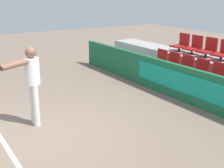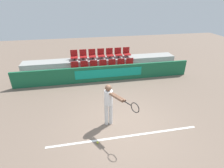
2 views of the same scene
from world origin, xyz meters
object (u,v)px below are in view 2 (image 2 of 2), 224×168
stadium_chair_9 (92,55)px  stadium_chair_8 (83,55)px  stadium_chair_6 (130,64)px  tennis_player (110,102)px  stadium_chair_1 (84,67)px  stadium_chair_10 (101,54)px  tennis_ball (98,142)px  stadium_chair_13 (127,53)px  stadium_chair_2 (94,66)px  stadium_chair_3 (103,66)px  stadium_chair_12 (118,53)px  stadium_chair_4 (112,65)px  stadium_chair_11 (110,54)px  stadium_chair_7 (74,56)px  stadium_chair_5 (121,64)px  stadium_chair_0 (75,68)px

stadium_chair_9 → stadium_chair_8: bearing=180.0°
stadium_chair_6 → tennis_player: (-1.97, -4.27, 0.33)m
stadium_chair_1 → stadium_chair_10: size_ratio=1.00×
tennis_ball → stadium_chair_13: bearing=67.0°
stadium_chair_1 → stadium_chair_9: 1.09m
stadium_chair_2 → stadium_chair_3: 0.53m
stadium_chair_8 → stadium_chair_13: same height
stadium_chair_10 → stadium_chair_13: (1.58, 0.00, 0.00)m
stadium_chair_13 → tennis_player: (-1.97, -5.13, -0.08)m
stadium_chair_1 → stadium_chair_12: (2.11, 0.87, 0.41)m
stadium_chair_4 → stadium_chair_11: size_ratio=1.00×
stadium_chair_2 → stadium_chair_4: (1.06, 0.00, 0.00)m
stadium_chair_6 → stadium_chair_11: 1.43m
stadium_chair_13 → stadium_chair_1: bearing=-161.9°
stadium_chair_4 → tennis_player: 4.38m
stadium_chair_7 → tennis_ball: 6.07m
stadium_chair_2 → stadium_chair_11: bearing=39.3°
stadium_chair_11 → tennis_ball: (-1.47, -5.95, -1.03)m
tennis_player → stadium_chair_12: bearing=44.8°
stadium_chair_8 → stadium_chair_13: size_ratio=1.00×
stadium_chair_8 → tennis_ball: bearing=-88.9°
stadium_chair_7 → stadium_chair_9: (1.06, 0.00, 0.00)m
stadium_chair_7 → stadium_chair_11: 2.11m
stadium_chair_7 → tennis_player: tennis_player is taller
stadium_chair_8 → tennis_player: 5.18m
stadium_chair_2 → stadium_chair_11: 1.43m
stadium_chair_5 → tennis_player: size_ratio=0.34×
stadium_chair_3 → stadium_chair_11: stadium_chair_11 is taller
stadium_chair_3 → stadium_chair_11: (0.53, 0.87, 0.41)m
stadium_chair_0 → stadium_chair_12: (2.64, 0.87, 0.41)m
stadium_chair_7 → tennis_ball: size_ratio=8.18×
stadium_chair_2 → stadium_chair_10: (0.53, 0.87, 0.41)m
stadium_chair_3 → stadium_chair_9: stadium_chair_9 is taller
stadium_chair_4 → tennis_player: bearing=-102.1°
stadium_chair_2 → stadium_chair_3: (0.53, 0.00, 0.00)m
stadium_chair_5 → stadium_chair_7: bearing=161.9°
stadium_chair_1 → stadium_chair_9: size_ratio=1.00×
stadium_chair_0 → stadium_chair_3: size_ratio=1.00×
stadium_chair_1 → stadium_chair_4: (1.58, 0.00, 0.00)m
stadium_chair_8 → stadium_chair_10: (1.06, 0.00, 0.00)m
stadium_chair_6 → stadium_chair_12: size_ratio=1.00×
stadium_chair_5 → stadium_chair_8: (-2.11, 0.87, 0.41)m
stadium_chair_2 → stadium_chair_4: same height
stadium_chair_5 → stadium_chair_9: (-1.58, 0.87, 0.41)m
stadium_chair_12 → stadium_chair_13: 0.53m
stadium_chair_10 → stadium_chair_3: bearing=-90.0°
stadium_chair_4 → stadium_chair_5: 0.53m
stadium_chair_5 → stadium_chair_13: bearing=58.6°
stadium_chair_3 → stadium_chair_8: bearing=140.7°
stadium_chair_8 → tennis_player: (0.67, -5.13, -0.08)m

